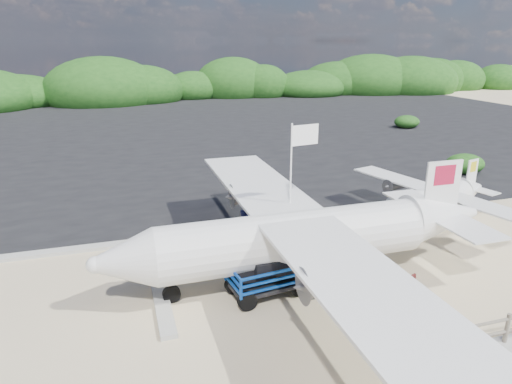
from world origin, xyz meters
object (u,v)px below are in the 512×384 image
signboard (396,318)px  flagpole (288,266)px  crew_b (310,220)px  baggage_cart (268,294)px  aircraft_small (84,130)px  crew_a (247,212)px  crew_c (244,232)px  aircraft_large (333,136)px

signboard → flagpole: bearing=96.0°
flagpole → crew_b: bearing=51.0°
baggage_cart → aircraft_small: aircraft_small is taller
signboard → crew_a: size_ratio=0.91×
crew_b → crew_c: bearing=27.8°
signboard → crew_b: (-0.11, 6.46, 0.78)m
flagpole → signboard: size_ratio=3.40×
crew_a → signboard: bearing=89.1°
baggage_cart → crew_a: bearing=73.6°
aircraft_large → aircraft_small: (-21.53, 9.93, 0.00)m
crew_a → crew_c: size_ratio=0.92×
baggage_cart → crew_a: crew_a is taller
crew_b → aircraft_small: (-10.63, 29.69, -0.78)m
crew_c → aircraft_small: crew_c is taller
aircraft_large → signboard: bearing=67.6°
crew_a → crew_b: size_ratio=1.14×
signboard → crew_a: crew_a is taller
crew_a → crew_b: 2.82m
flagpole → crew_a: bearing=97.8°
signboard → crew_b: 6.51m
baggage_cart → aircraft_small: 34.46m
signboard → crew_b: size_ratio=1.04×
baggage_cart → crew_a: 5.63m
signboard → crew_b: bearing=72.0°
baggage_cart → crew_b: size_ratio=1.86×
aircraft_large → aircraft_small: size_ratio=2.33×
baggage_cart → signboard: bearing=-44.4°
signboard → aircraft_large: 28.35m
signboard → aircraft_small: size_ratio=0.22×
flagpole → aircraft_small: (-8.78, 31.97, 0.00)m
crew_b → aircraft_large: aircraft_large is taller
signboard → crew_b: crew_b is taller
crew_a → crew_c: (-0.80, -2.32, 0.08)m
crew_a → aircraft_small: (-8.26, 28.16, -0.88)m
crew_c → baggage_cart: bearing=80.9°
baggage_cart → aircraft_large: size_ratio=0.17×
crew_c → aircraft_small: 31.40m
aircraft_small → flagpole: bearing=90.8°
baggage_cart → aircraft_large: (14.12, 23.72, 0.00)m
crew_a → crew_b: (2.37, -1.53, -0.11)m
baggage_cart → signboard: size_ratio=1.80×
baggage_cart → crew_c: size_ratio=1.50×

